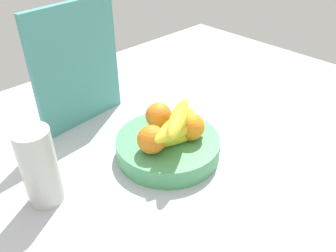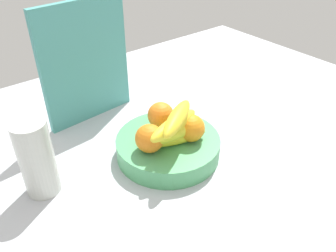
# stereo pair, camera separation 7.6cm
# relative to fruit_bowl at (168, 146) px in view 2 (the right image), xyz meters

# --- Properties ---
(ground_plane) EXTENTS (1.80, 1.40, 0.03)m
(ground_plane) POSITION_rel_fruit_bowl_xyz_m (0.01, -0.03, -0.04)
(ground_plane) COLOR #B1B5BC
(fruit_bowl) EXTENTS (0.28, 0.28, 0.05)m
(fruit_bowl) POSITION_rel_fruit_bowl_xyz_m (0.00, 0.00, 0.00)
(fruit_bowl) COLOR #4CA166
(fruit_bowl) RESTS_ON ground_plane
(orange_front_left) EXTENTS (0.07, 0.07, 0.07)m
(orange_front_left) POSITION_rel_fruit_bowl_xyz_m (0.02, 0.06, 0.06)
(orange_front_left) COLOR orange
(orange_front_left) RESTS_ON fruit_bowl
(orange_front_right) EXTENTS (0.07, 0.07, 0.07)m
(orange_front_right) POSITION_rel_fruit_bowl_xyz_m (-0.07, -0.01, 0.06)
(orange_front_right) COLOR orange
(orange_front_right) RESTS_ON fruit_bowl
(orange_center) EXTENTS (0.07, 0.07, 0.07)m
(orange_center) POSITION_rel_fruit_bowl_xyz_m (0.04, -0.04, 0.06)
(orange_center) COLOR orange
(orange_center) RESTS_ON fruit_bowl
(banana_bunch) EXTENTS (0.18, 0.12, 0.11)m
(banana_bunch) POSITION_rel_fruit_bowl_xyz_m (-0.00, -0.03, 0.08)
(banana_bunch) COLOR yellow
(banana_bunch) RESTS_ON fruit_bowl
(cutting_board) EXTENTS (0.28, 0.04, 0.36)m
(cutting_board) POSITION_rel_fruit_bowl_xyz_m (-0.06, 0.30, 0.15)
(cutting_board) COLOR teal
(cutting_board) RESTS_ON ground_plane
(thermos_tumbler) EXTENTS (0.08, 0.08, 0.19)m
(thermos_tumbler) POSITION_rel_fruit_bowl_xyz_m (-0.32, 0.08, 0.07)
(thermos_tumbler) COLOR beige
(thermos_tumbler) RESTS_ON ground_plane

